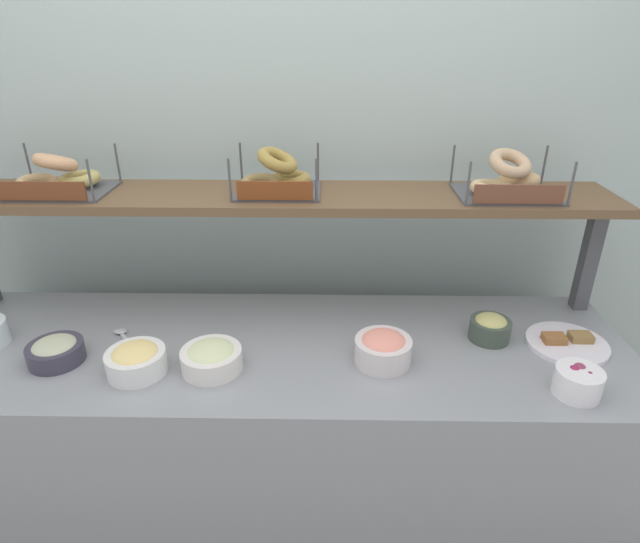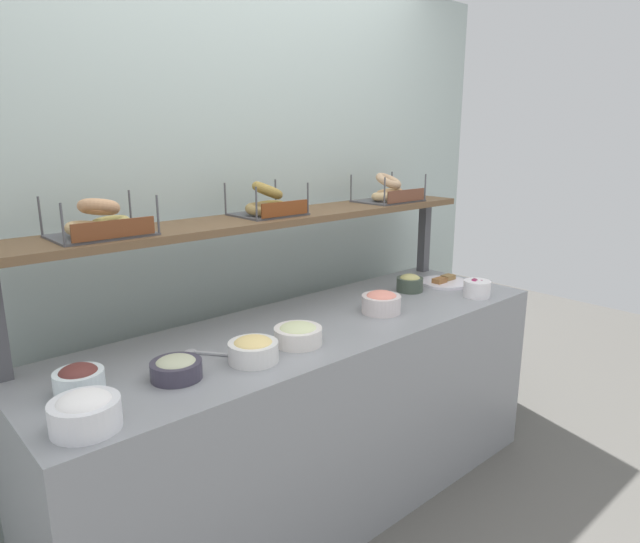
# 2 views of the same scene
# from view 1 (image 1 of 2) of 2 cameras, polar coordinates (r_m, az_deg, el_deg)

# --- Properties ---
(ground_plane) EXTENTS (8.00, 8.00, 0.00)m
(ground_plane) POSITION_cam_1_polar(r_m,az_deg,el_deg) (2.30, -4.04, -25.94)
(ground_plane) COLOR #595651
(back_wall) EXTENTS (3.50, 0.06, 2.40)m
(back_wall) POSITION_cam_1_polar(r_m,az_deg,el_deg) (2.07, -3.81, 8.73)
(back_wall) COLOR #ADBEB8
(back_wall) RESTS_ON ground_plane
(deli_counter) EXTENTS (2.30, 0.70, 0.85)m
(deli_counter) POSITION_cam_1_polar(r_m,az_deg,el_deg) (1.98, -4.43, -18.29)
(deli_counter) COLOR gray
(deli_counter) RESTS_ON ground_plane
(shelf_riser_right) EXTENTS (0.05, 0.05, 0.40)m
(shelf_riser_right) POSITION_cam_1_polar(r_m,az_deg,el_deg) (2.07, 27.37, 1.36)
(shelf_riser_right) COLOR #4C4C51
(shelf_riser_right) RESTS_ON deli_counter
(upper_shelf) EXTENTS (2.26, 0.32, 0.03)m
(upper_shelf) POSITION_cam_1_polar(r_m,az_deg,el_deg) (1.78, -4.58, 8.10)
(upper_shelf) COLOR brown
(upper_shelf) RESTS_ON shelf_riser_left
(bowl_tuna_salad) EXTENTS (0.17, 0.17, 0.07)m
(bowl_tuna_salad) POSITION_cam_1_polar(r_m,az_deg,el_deg) (1.81, -26.96, -7.73)
(bowl_tuna_salad) COLOR #3C3848
(bowl_tuna_salad) RESTS_ON deli_counter
(bowl_scallion_spread) EXTENTS (0.18, 0.18, 0.08)m
(bowl_scallion_spread) POSITION_cam_1_polar(r_m,az_deg,el_deg) (1.62, -11.79, -9.18)
(bowl_scallion_spread) COLOR white
(bowl_scallion_spread) RESTS_ON deli_counter
(bowl_beet_salad) EXTENTS (0.13, 0.13, 0.09)m
(bowl_beet_salad) POSITION_cam_1_polar(r_m,az_deg,el_deg) (1.65, 26.38, -10.71)
(bowl_beet_salad) COLOR white
(bowl_beet_salad) RESTS_ON deli_counter
(bowl_lox_spread) EXTENTS (0.18, 0.18, 0.10)m
(bowl_lox_spread) POSITION_cam_1_polar(r_m,az_deg,el_deg) (1.62, 6.92, -8.32)
(bowl_lox_spread) COLOR silver
(bowl_lox_spread) RESTS_ON deli_counter
(bowl_hummus) EXTENTS (0.13, 0.13, 0.09)m
(bowl_hummus) POSITION_cam_1_polar(r_m,az_deg,el_deg) (1.81, 18.11, -5.82)
(bowl_hummus) COLOR #3F4C3F
(bowl_hummus) RESTS_ON deli_counter
(bowl_egg_salad) EXTENTS (0.18, 0.18, 0.09)m
(bowl_egg_salad) POSITION_cam_1_polar(r_m,az_deg,el_deg) (1.66, -19.49, -9.08)
(bowl_egg_salad) COLOR white
(bowl_egg_salad) RESTS_ON deli_counter
(serving_plate_white) EXTENTS (0.26, 0.26, 0.04)m
(serving_plate_white) POSITION_cam_1_polar(r_m,az_deg,el_deg) (1.88, 25.40, -7.06)
(serving_plate_white) COLOR white
(serving_plate_white) RESTS_ON deli_counter
(serving_spoon_near_plate) EXTENTS (0.12, 0.15, 0.01)m
(serving_spoon_near_plate) POSITION_cam_1_polar(r_m,az_deg,el_deg) (1.86, -20.67, -6.69)
(serving_spoon_near_plate) COLOR #B7B7BC
(serving_spoon_near_plate) RESTS_ON deli_counter
(bagel_basket_sesame) EXTENTS (0.33, 0.25, 0.14)m
(bagel_basket_sesame) POSITION_cam_1_polar(r_m,az_deg,el_deg) (1.97, -26.74, 9.01)
(bagel_basket_sesame) COLOR #4C4C51
(bagel_basket_sesame) RESTS_ON upper_shelf
(bagel_basket_everything) EXTENTS (0.28, 0.25, 0.15)m
(bagel_basket_everything) POSITION_cam_1_polar(r_m,az_deg,el_deg) (1.78, -4.83, 10.14)
(bagel_basket_everything) COLOR #4C4C51
(bagel_basket_everything) RESTS_ON upper_shelf
(bagel_basket_plain) EXTENTS (0.33, 0.26, 0.15)m
(bagel_basket_plain) POSITION_cam_1_polar(r_m,az_deg,el_deg) (1.84, 19.80, 9.26)
(bagel_basket_plain) COLOR #4C4C51
(bagel_basket_plain) RESTS_ON upper_shelf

